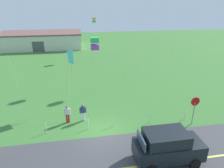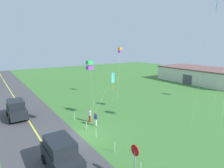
% 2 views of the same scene
% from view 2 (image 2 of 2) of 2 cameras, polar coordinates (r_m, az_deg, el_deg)
% --- Properties ---
extents(ground_plane, '(120.00, 120.00, 0.10)m').
position_cam_2_polar(ground_plane, '(20.12, -7.91, -15.09)').
color(ground_plane, '#3D7533').
extents(asphalt_road, '(120.00, 7.00, 0.00)m').
position_cam_2_polar(asphalt_road, '(18.93, -19.37, -17.34)').
color(asphalt_road, '#424244').
rests_on(asphalt_road, ground).
extents(road_centre_stripe, '(120.00, 0.16, 0.00)m').
position_cam_2_polar(road_centre_stripe, '(18.93, -19.37, -17.32)').
color(road_centre_stripe, '#E5E04C').
rests_on(road_centre_stripe, asphalt_road).
extents(car_suv_foreground, '(4.40, 2.12, 2.24)m').
position_cam_2_polar(car_suv_foreground, '(15.32, -14.99, -19.47)').
color(car_suv_foreground, black).
rests_on(car_suv_foreground, ground).
extents(car_parked_west_near, '(4.40, 2.12, 2.24)m').
position_cam_2_polar(car_parked_west_near, '(26.60, -26.65, -6.70)').
color(car_parked_west_near, black).
rests_on(car_parked_west_near, ground).
extents(stop_sign, '(0.76, 0.08, 2.56)m').
position_cam_2_polar(stop_sign, '(13.54, 6.85, -20.45)').
color(stop_sign, gray).
rests_on(stop_sign, ground).
extents(person_adult_near, '(0.58, 0.22, 1.60)m').
position_cam_2_polar(person_adult_near, '(21.83, -4.93, -10.18)').
color(person_adult_near, silver).
rests_on(person_adult_near, ground).
extents(person_adult_companion, '(0.58, 0.22, 1.60)m').
position_cam_2_polar(person_adult_companion, '(22.90, -6.69, -9.14)').
color(person_adult_companion, red).
rests_on(person_adult_companion, ground).
extents(kite_red_low, '(1.41, 1.46, 7.45)m').
position_cam_2_polar(kite_red_low, '(18.83, -6.72, 5.59)').
color(kite_red_low, silver).
rests_on(kite_red_low, ground).
extents(kite_blue_mid, '(0.83, 3.36, 5.73)m').
position_cam_2_polar(kite_blue_mid, '(22.79, 0.21, 1.67)').
color(kite_blue_mid, silver).
rests_on(kite_blue_mid, ground).
extents(kite_cyan_top, '(1.67, 1.81, 8.47)m').
position_cam_2_polar(kite_cyan_top, '(33.11, 2.43, 10.02)').
color(kite_cyan_top, silver).
rests_on(kite_cyan_top, ground).
extents(warehouse_distant, '(18.36, 10.20, 3.50)m').
position_cam_2_polar(warehouse_distant, '(51.14, 24.79, 2.51)').
color(warehouse_distant, beige).
rests_on(warehouse_distant, ground).
extents(fence_post_0, '(0.05, 0.05, 0.90)m').
position_cam_2_polar(fence_post_0, '(23.96, -11.22, -9.40)').
color(fence_post_0, silver).
rests_on(fence_post_0, ground).
extents(fence_post_1, '(0.05, 0.05, 0.90)m').
position_cam_2_polar(fence_post_1, '(21.13, -7.62, -12.22)').
color(fence_post_1, silver).
rests_on(fence_post_1, ground).
extents(fence_post_2, '(0.05, 0.05, 0.90)m').
position_cam_2_polar(fence_post_2, '(19.44, -4.79, -14.37)').
color(fence_post_2, silver).
rests_on(fence_post_2, ground).
extents(fence_post_3, '(0.05, 0.05, 0.90)m').
position_cam_2_polar(fence_post_3, '(17.01, 0.83, -18.42)').
color(fence_post_3, silver).
rests_on(fence_post_3, ground).
extents(fence_post_4, '(0.05, 0.05, 0.90)m').
position_cam_2_polar(fence_post_4, '(14.88, 8.58, -23.44)').
color(fence_post_4, silver).
rests_on(fence_post_4, ground).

